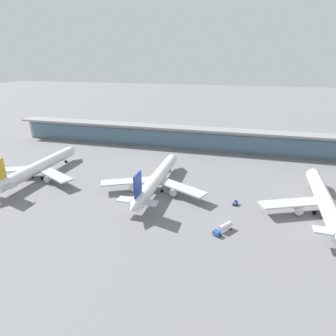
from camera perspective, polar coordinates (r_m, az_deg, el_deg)
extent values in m
plane|color=slate|center=(134.42, -1.11, -4.76)|extent=(1200.00, 1200.00, 0.00)
cylinder|color=white|center=(163.89, -24.61, 0.26)|extent=(6.69, 56.33, 5.93)
cone|color=white|center=(186.66, -18.79, 3.49)|extent=(5.89, 5.42, 5.81)
cube|color=black|center=(183.71, -19.40, 3.47)|extent=(4.48, 2.51, 0.72)
cube|color=#B7BABF|center=(169.15, -28.98, -0.27)|extent=(25.92, 16.82, 0.72)
cube|color=#B7BABF|center=(152.73, -22.06, -1.23)|extent=(25.78, 17.36, 0.72)
cylinder|color=silver|center=(167.34, -28.24, -1.10)|extent=(3.33, 4.34, 3.27)
cylinder|color=silver|center=(154.88, -22.99, -1.89)|extent=(3.33, 4.34, 3.27)
cylinder|color=black|center=(165.52, -25.89, -1.59)|extent=(1.25, 1.45, 1.43)
cylinder|color=black|center=(161.38, -24.13, -1.86)|extent=(1.25, 1.45, 1.43)
cylinder|color=black|center=(181.97, -19.98, 1.26)|extent=(1.25, 1.45, 1.43)
cylinder|color=white|center=(134.89, -2.21, -2.05)|extent=(6.34, 56.30, 5.93)
cone|color=white|center=(162.26, 1.01, 2.06)|extent=(5.85, 5.38, 5.81)
cone|color=white|center=(109.14, -7.00, -7.79)|extent=(5.39, 6.56, 5.34)
cube|color=black|center=(158.81, 0.71, 2.02)|extent=(4.47, 2.49, 0.72)
cube|color=#B7BABF|center=(135.07, -8.05, -2.70)|extent=(25.89, 16.95, 0.72)
cube|color=#B7BABF|center=(127.72, 2.59, -3.95)|extent=(25.81, 17.24, 0.72)
cylinder|color=silver|center=(134.29, -6.90, -3.74)|extent=(3.30, 4.32, 3.27)
cylinder|color=silver|center=(128.71, 1.18, -4.74)|extent=(3.30, 4.32, 3.27)
cube|color=#193899|center=(110.26, -6.17, -3.38)|extent=(0.77, 7.16, 9.21)
cube|color=#B7BABF|center=(112.35, -6.22, -6.69)|extent=(16.40, 4.62, 0.51)
cylinder|color=black|center=(135.22, -3.90, -4.30)|extent=(1.24, 1.44, 1.43)
cylinder|color=black|center=(133.38, -1.23, -4.63)|extent=(1.24, 1.44, 1.43)
cylinder|color=black|center=(156.72, 0.28, -0.57)|extent=(1.24, 1.44, 1.43)
cylinder|color=white|center=(131.19, 29.07, -5.60)|extent=(8.16, 56.45, 5.93)
cone|color=white|center=(158.80, 27.15, -0.82)|extent=(6.02, 5.57, 5.81)
cube|color=black|center=(155.32, 27.39, -0.91)|extent=(4.54, 2.63, 0.72)
cube|color=#B7BABF|center=(124.64, 23.66, -6.53)|extent=(26.04, 16.28, 0.72)
cylinder|color=silver|center=(125.49, 24.94, -7.61)|extent=(3.44, 4.42, 3.27)
cylinder|color=black|center=(129.87, 27.51, -8.00)|extent=(1.28, 1.48, 1.43)
cylinder|color=black|center=(131.40, 30.32, -8.22)|extent=(1.28, 1.48, 1.43)
cylinder|color=black|center=(153.25, 27.27, -3.59)|extent=(1.28, 1.48, 1.43)
cube|color=#234C9E|center=(104.00, 9.84, -12.81)|extent=(3.11, 3.02, 1.50)
cylinder|color=silver|center=(106.81, 11.58, -11.49)|extent=(4.94, 5.79, 2.10)
cylinder|color=black|center=(104.47, 10.63, -13.19)|extent=(0.75, 0.90, 0.90)
cylinder|color=black|center=(105.60, 9.69, -12.70)|extent=(0.75, 0.90, 0.90)
cylinder|color=black|center=(108.30, 12.61, -12.00)|extent=(0.75, 0.90, 0.90)
cylinder|color=black|center=(109.40, 11.69, -11.55)|extent=(0.75, 0.90, 0.90)
cube|color=#234C9E|center=(125.58, 13.52, -6.91)|extent=(2.15, 3.09, 0.90)
cube|color=black|center=(125.47, 13.59, -6.53)|extent=(0.85, 0.85, 0.70)
cylinder|color=black|center=(124.79, 13.68, -7.35)|extent=(0.50, 0.94, 0.90)
cylinder|color=black|center=(125.10, 13.06, -7.22)|extent=(0.50, 0.94, 0.90)
cylinder|color=black|center=(126.47, 13.94, -6.97)|extent=(0.50, 0.94, 0.90)
cylinder|color=black|center=(126.78, 13.32, -6.84)|extent=(0.50, 0.94, 0.90)
cube|color=#9E998E|center=(198.50, 4.67, 5.99)|extent=(258.65, 8.00, 14.00)
cube|color=slate|center=(194.61, 4.43, 5.48)|extent=(253.47, 0.50, 11.20)
cube|color=gray|center=(194.74, 4.63, 8.00)|extent=(263.82, 12.80, 1.20)
cone|color=orange|center=(144.55, -27.53, -5.24)|extent=(0.44, 0.44, 0.70)
cube|color=black|center=(144.68, -27.51, -5.36)|extent=(0.62, 0.62, 0.04)
cone|color=orange|center=(138.50, -26.25, -6.14)|extent=(0.44, 0.44, 0.70)
cube|color=black|center=(138.64, -26.22, -6.26)|extent=(0.62, 0.62, 0.04)
cone|color=orange|center=(137.05, -25.35, -6.27)|extent=(0.44, 0.44, 0.70)
cube|color=black|center=(137.19, -25.32, -6.39)|extent=(0.62, 0.62, 0.04)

